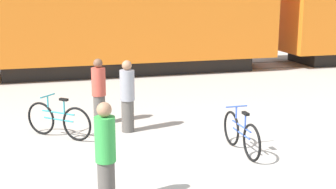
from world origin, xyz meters
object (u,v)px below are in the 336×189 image
at_px(bicycle_teal, 58,120).
at_px(person_in_grey, 127,96).
at_px(person_in_red, 99,92).
at_px(person_in_green, 106,155).
at_px(bicycle_blue, 241,134).

xyz_separation_m(bicycle_teal, person_in_grey, (1.54, 0.03, 0.43)).
bearing_deg(person_in_red, person_in_green, -144.40).
relative_size(person_in_green, person_in_grey, 0.99).
bearing_deg(person_in_grey, person_in_green, -64.32).
distance_m(person_in_red, person_in_grey, 0.97).
xyz_separation_m(person_in_green, person_in_red, (0.45, 4.40, -0.03)).
height_order(person_in_green, person_in_grey, person_in_grey).
height_order(bicycle_blue, person_in_red, person_in_red).
height_order(person_in_red, person_in_grey, person_in_grey).
distance_m(person_in_green, person_in_grey, 3.73).
bearing_deg(person_in_red, bicycle_teal, 171.50).
distance_m(bicycle_teal, bicycle_blue, 3.96).
bearing_deg(person_in_grey, bicycle_blue, -4.50).
bearing_deg(bicycle_blue, person_in_grey, 134.41).
bearing_deg(bicycle_blue, person_in_green, -150.60).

